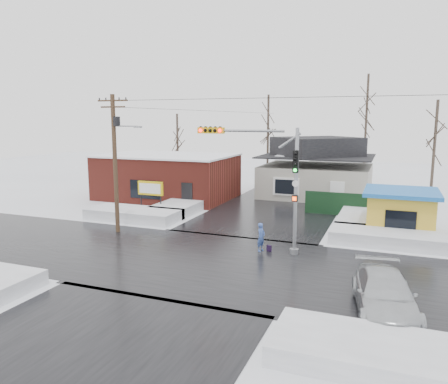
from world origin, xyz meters
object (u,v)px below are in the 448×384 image
(kiosk, at_px, (400,211))
(utility_pole, at_px, (116,155))
(car, at_px, (385,295))
(pedestrian, at_px, (261,237))
(traffic_signal, at_px, (268,172))
(marquee_sign, at_px, (150,189))

(kiosk, bearing_deg, utility_pole, -159.56)
(car, bearing_deg, pedestrian, 128.68)
(traffic_signal, distance_m, marquee_sign, 13.42)
(kiosk, height_order, car, kiosk)
(marquee_sign, height_order, kiosk, kiosk)
(marquee_sign, distance_m, car, 21.96)
(utility_pole, bearing_deg, pedestrian, -3.84)
(marquee_sign, bearing_deg, utility_pole, -79.87)
(traffic_signal, bearing_deg, pedestrian, -155.46)
(marquee_sign, bearing_deg, kiosk, 1.55)
(kiosk, bearing_deg, pedestrian, -135.81)
(utility_pole, distance_m, pedestrian, 10.96)
(kiosk, relative_size, car, 0.86)
(traffic_signal, distance_m, car, 9.69)
(marquee_sign, distance_m, pedestrian, 13.02)
(utility_pole, xyz_separation_m, pedestrian, (10.05, -0.67, -4.30))
(kiosk, bearing_deg, car, -92.78)
(traffic_signal, xyz_separation_m, car, (6.42, -6.20, -3.77))
(utility_pole, relative_size, marquee_sign, 3.53)
(utility_pole, bearing_deg, traffic_signal, -2.95)
(pedestrian, bearing_deg, marquee_sign, 74.54)
(kiosk, bearing_deg, marquee_sign, -178.45)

